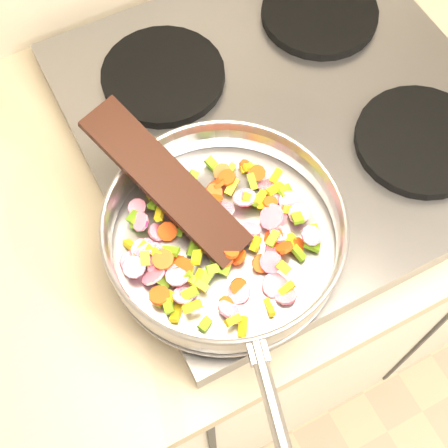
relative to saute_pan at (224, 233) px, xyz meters
name	(u,v)px	position (x,y,z in m)	size (l,w,h in m)	color
cooktop	(286,118)	(0.19, 0.16, -0.07)	(0.60, 0.60, 0.04)	#939399
grate_fl	(250,220)	(0.05, 0.02, -0.04)	(0.19, 0.19, 0.02)	black
grate_fr	(420,141)	(0.33, 0.02, -0.04)	(0.19, 0.19, 0.02)	black
grate_bl	(163,76)	(0.05, 0.30, -0.04)	(0.19, 0.19, 0.02)	black
grate_br	(320,13)	(0.33, 0.30, -0.04)	(0.19, 0.19, 0.02)	black
saute_pan	(224,233)	(0.00, 0.00, 0.00)	(0.35, 0.51, 0.06)	#9E9EA5
vegetable_heap	(214,235)	(-0.01, 0.01, -0.02)	(0.26, 0.26, 0.05)	#E31668
wooden_spatula	(166,182)	(-0.04, 0.09, 0.03)	(0.26, 0.06, 0.01)	black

